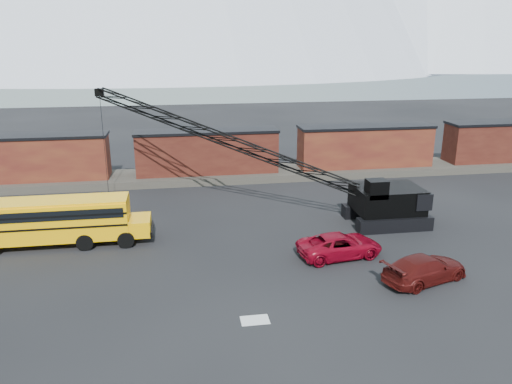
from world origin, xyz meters
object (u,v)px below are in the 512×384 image
school_bus (57,220)px  red_pickup (340,245)px  crawler_crane (228,141)px  maroon_suv (425,269)px

school_bus → red_pickup: size_ratio=2.16×
crawler_crane → school_bus: bearing=-157.4°
crawler_crane → maroon_suv: bearing=-54.8°
school_bus → maroon_suv: (21.62, -8.70, -1.03)m
red_pickup → maroon_suv: bearing=-145.3°
school_bus → crawler_crane: crawler_crane is taller
red_pickup → maroon_suv: maroon_suv is taller
school_bus → red_pickup: (17.93, -4.71, -1.05)m
red_pickup → maroon_suv: (3.69, -3.99, 0.02)m
red_pickup → crawler_crane: 12.41m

